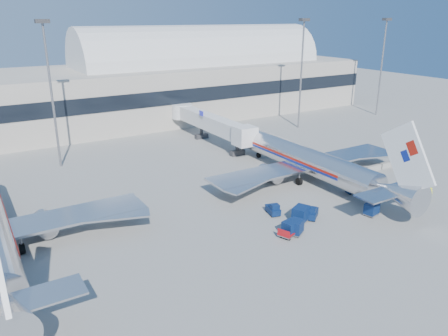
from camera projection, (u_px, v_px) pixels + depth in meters
ground at (273, 204)px, 56.34m from camera, size 260.00×260.00×0.00m
terminal at (61, 93)px, 92.22m from camera, size 170.00×28.15×21.00m
airliner_main at (309, 161)px, 63.93m from camera, size 32.00×37.26×12.07m
jetbridge_near at (207, 121)px, 83.60m from camera, size 4.40×27.50×6.25m
mast_west at (49, 74)px, 65.76m from camera, size 2.00×1.20×22.60m
mast_east at (302, 58)px, 90.41m from camera, size 2.00×1.20×22.60m
mast_far_east at (383, 53)px, 102.74m from camera, size 2.00×1.20×22.60m
barrier_near at (359, 172)px, 66.67m from camera, size 3.00×0.55×0.90m
barrier_mid at (373, 168)px, 68.30m from camera, size 3.00×0.55×0.90m
barrier_far at (387, 165)px, 69.93m from camera, size 3.00×0.55×0.90m
tug_lead at (312, 213)px, 52.22m from camera, size 2.70×2.48×1.60m
tug_right at (353, 189)px, 59.70m from camera, size 2.22×1.51×1.32m
tug_left at (273, 209)px, 53.25m from camera, size 1.64×2.49×1.50m
cart_train_a at (301, 214)px, 51.31m from camera, size 2.61×2.38×1.87m
cart_train_b at (296, 227)px, 48.37m from camera, size 2.33×2.17×1.65m
cart_train_c at (291, 228)px, 48.22m from camera, size 2.10×1.75×1.64m
cart_solo_near at (372, 209)px, 53.00m from camera, size 1.98×1.65×1.54m
cart_solo_far at (414, 190)px, 58.85m from camera, size 2.11×1.98×1.49m
cart_open_red at (288, 233)px, 48.03m from camera, size 2.60×2.23×0.59m
ramp_worker at (430, 194)px, 57.44m from camera, size 0.74×0.76×1.76m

